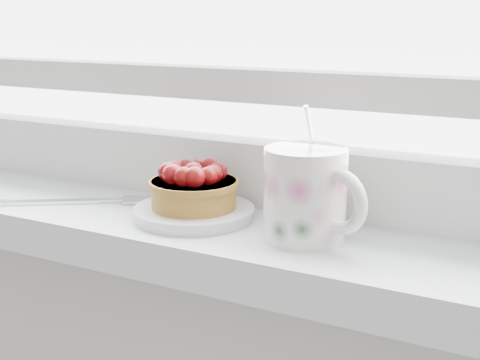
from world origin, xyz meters
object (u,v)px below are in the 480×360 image
Objects in this scene: raspberry_tart at (194,187)px; floral_mug at (307,193)px; saucer at (194,213)px; fork at (86,201)px.

raspberry_tart is 0.74× the size of floral_mug.
raspberry_tart is 0.13m from floral_mug.
fork is at bearing -176.40° from saucer.
floral_mug is at bearing -2.93° from saucer.
floral_mug is (0.13, -0.01, 0.04)m from saucer.
floral_mug is 0.27m from fork.
fork is at bearing -179.54° from floral_mug.
fork is at bearing -176.52° from raspberry_tart.
raspberry_tart is at bearing 177.20° from floral_mug.
raspberry_tart is at bearing -104.09° from saucer.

